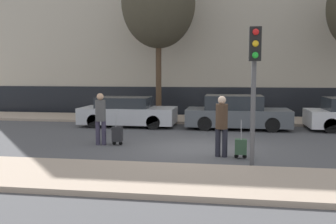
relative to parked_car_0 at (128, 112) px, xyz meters
name	(u,v)px	position (x,y,z in m)	size (l,w,h in m)	color
ground_plane	(198,148)	(3.51, -4.57, -0.62)	(80.00, 80.00, 0.00)	#4C4C4F
sidewalk_near	(185,180)	(3.51, -8.32, -0.56)	(28.00, 2.50, 0.12)	tan
sidewalk_far	(209,120)	(3.51, 2.43, -0.56)	(28.00, 3.00, 0.12)	tan
parked_car_0	(128,112)	(0.00, 0.00, 0.00)	(4.21, 1.91, 1.30)	#B7BABF
parked_car_1	(237,113)	(4.81, -0.04, 0.04)	(4.35, 1.86, 1.43)	#4C5156
pedestrian_left	(101,116)	(0.29, -4.47, 0.35)	(0.35, 0.34, 1.71)	#383347
trolley_left	(117,134)	(0.84, -4.42, -0.26)	(0.34, 0.29, 1.15)	#262628
pedestrian_right	(222,122)	(4.25, -5.66, 0.36)	(0.35, 0.34, 1.73)	#23232D
trolley_right	(241,147)	(4.78, -5.78, -0.29)	(0.34, 0.29, 1.08)	#335138
traffic_light	(254,69)	(5.02, -6.93, 1.84)	(0.28, 0.47, 3.44)	#515154
parked_bicycle	(229,112)	(4.51, 2.23, -0.13)	(1.77, 0.06, 0.96)	black
bare_tree_near_crossing	(158,3)	(1.01, 2.24, 5.16)	(3.62, 3.62, 7.89)	#4C3826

